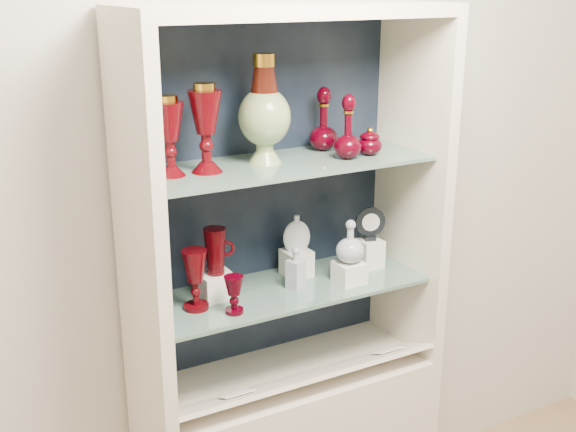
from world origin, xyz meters
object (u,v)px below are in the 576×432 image
ruby_goblet_small (234,295)px  pedestal_lamp_right (170,136)px  enamel_urn (264,109)px  ruby_pitcher (215,251)px  cameo_medallion (370,223)px  clear_square_bottle (296,268)px  flat_flask (297,232)px  cobalt_goblet (155,291)px  ruby_goblet_tall (195,280)px  lidded_bowl (370,141)px  clear_round_decanter (350,242)px  ruby_decanter_a (348,123)px  pedestal_lamp_left (206,128)px  ruby_decanter_b (324,117)px

ruby_goblet_small → pedestal_lamp_right: bearing=142.9°
enamel_urn → ruby_pitcher: bearing=174.4°
ruby_goblet_small → cameo_medallion: cameo_medallion is taller
pedestal_lamp_right → clear_square_bottle: (0.39, -0.04, -0.46)m
flat_flask → cobalt_goblet: bearing=-153.3°
ruby_goblet_tall → ruby_pitcher: ruby_pitcher is taller
pedestal_lamp_right → lidded_bowl: 0.65m
clear_round_decanter → pedestal_lamp_right: bearing=172.3°
ruby_decanter_a → ruby_goblet_small: bearing=-174.7°
enamel_urn → flat_flask: enamel_urn is taller
pedestal_lamp_left → pedestal_lamp_right: 0.11m
lidded_bowl → flat_flask: (-0.20, 0.12, -0.31)m
enamel_urn → ruby_pitcher: (-0.17, 0.02, -0.43)m
ruby_goblet_tall → ruby_pitcher: (0.09, 0.05, 0.06)m
ruby_goblet_small → clear_round_decanter: 0.44m
ruby_decanter_b → flat_flask: (-0.11, -0.01, -0.38)m
ruby_decanter_b → cameo_medallion: 0.41m
clear_square_bottle → cameo_medallion: bearing=6.8°
lidded_bowl → clear_round_decanter: lidded_bowl is taller
lidded_bowl → cameo_medallion: 0.32m
pedestal_lamp_right → cameo_medallion: (0.70, 0.00, -0.37)m
clear_square_bottle → pedestal_lamp_right: bearing=174.8°
ruby_goblet_tall → ruby_pitcher: bearing=28.6°
lidded_bowl → pedestal_lamp_left: bearing=175.0°
ruby_decanter_b → ruby_pitcher: size_ratio=1.48×
pedestal_lamp_left → ruby_decanter_a: bearing=-7.1°
pedestal_lamp_right → flat_flask: 0.59m
pedestal_lamp_left → ruby_goblet_small: bearing=-70.9°
ruby_goblet_small → clear_round_decanter: (0.43, 0.03, 0.08)m
pedestal_lamp_right → cobalt_goblet: size_ratio=1.33×
enamel_urn → ruby_decanter_b: size_ratio=1.49×
cobalt_goblet → cameo_medallion: 0.78m
enamel_urn → flat_flask: 0.46m
pedestal_lamp_left → cameo_medallion: pedestal_lamp_left is taller
ruby_pitcher → flat_flask: size_ratio=1.16×
clear_round_decanter → cameo_medallion: bearing=30.4°
ruby_decanter_b → ruby_goblet_small: 0.65m
ruby_decanter_a → ruby_goblet_tall: 0.67m
ruby_decanter_b → lidded_bowl: ruby_decanter_b is taller
clear_square_bottle → ruby_goblet_tall: bearing=177.6°
clear_square_bottle → ruby_decanter_a: bearing=-10.3°
clear_round_decanter → flat_flask: bearing=132.0°
ruby_decanter_a → enamel_urn: bearing=163.2°
ruby_goblet_tall → clear_round_decanter: clear_round_decanter is taller
pedestal_lamp_right → ruby_goblet_tall: pedestal_lamp_right is taller
pedestal_lamp_right → clear_square_bottle: 0.61m
pedestal_lamp_left → ruby_goblet_small: size_ratio=2.19×
enamel_urn → ruby_goblet_tall: bearing=-173.0°
ruby_goblet_tall → cameo_medallion: (0.65, 0.02, 0.07)m
ruby_decanter_b → flat_flask: bearing=-174.0°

